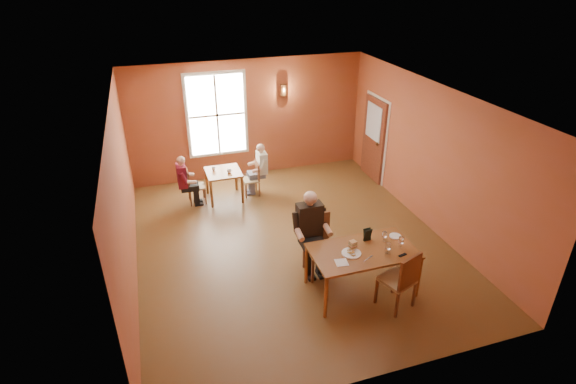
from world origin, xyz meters
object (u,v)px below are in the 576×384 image
object	(u,v)px
chair_diner_main	(320,247)
second_table	(224,185)
chair_diner_white	(251,179)
diner_white	(252,172)
main_table	(361,270)
chair_empty	(397,278)
diner_main	(321,239)
diner_maroon	(194,179)
chair_diner_maroon	(196,186)

from	to	relation	value
chair_diner_main	second_table	distance (m)	3.57
second_table	chair_diner_main	bearing A→B (deg)	-71.81
second_table	chair_diner_white	bearing A→B (deg)	0.00
chair_diner_white	diner_white	world-z (taller)	diner_white
main_table	chair_empty	xyz separation A→B (m)	(0.37, -0.53, 0.13)
main_table	diner_main	xyz separation A→B (m)	(-0.50, 0.62, 0.34)
chair_empty	diner_maroon	size ratio (longest dim) A/B	0.90
second_table	diner_white	world-z (taller)	diner_white
chair_diner_main	chair_diner_maroon	bearing A→B (deg)	-62.51
diner_main	diner_maroon	bearing A→B (deg)	-62.32
main_table	diner_main	size ratio (longest dim) A/B	1.17
chair_empty	second_table	bearing A→B (deg)	93.22
diner_main	chair_diner_maroon	size ratio (longest dim) A/B	1.75
chair_diner_main	chair_empty	distance (m)	1.46
main_table	chair_diner_main	bearing A→B (deg)	127.57
chair_diner_white	chair_diner_maroon	size ratio (longest dim) A/B	0.96
chair_diner_main	second_table	size ratio (longest dim) A/B	1.41
main_table	diner_main	bearing A→B (deg)	128.88
chair_diner_white	chair_diner_maroon	bearing A→B (deg)	90.00
chair_diner_maroon	chair_empty	bearing A→B (deg)	29.95
diner_main	chair_diner_maroon	xyz separation A→B (m)	(-1.76, 3.42, -0.32)
chair_diner_main	diner_main	bearing A→B (deg)	90.00
second_table	chair_diner_white	world-z (taller)	chair_diner_white
diner_white	main_table	bearing A→B (deg)	-166.99
diner_maroon	diner_white	bearing A→B (deg)	90.00
second_table	diner_maroon	bearing A→B (deg)	180.00
main_table	chair_diner_main	size ratio (longest dim) A/B	1.55
main_table	chair_empty	bearing A→B (deg)	-55.12
diner_white	chair_empty	bearing A→B (deg)	-164.10
main_table	diner_white	distance (m)	4.15
chair_empty	diner_white	bearing A→B (deg)	85.67
second_table	diner_maroon	world-z (taller)	diner_maroon
chair_diner_main	chair_empty	world-z (taller)	chair_diner_main
chair_diner_main	chair_diner_maroon	size ratio (longest dim) A/B	1.32
chair_empty	diner_white	world-z (taller)	diner_white
main_table	chair_empty	distance (m)	0.66
chair_diner_main	chair_diner_white	bearing A→B (deg)	-82.21
chair_empty	chair_diner_maroon	xyz separation A→B (m)	(-2.63, 4.57, -0.11)
chair_diner_white	diner_white	distance (m)	0.19
second_table	diner_main	bearing A→B (deg)	-71.96
diner_white	diner_maroon	xyz separation A→B (m)	(-1.36, 0.00, -0.00)
main_table	chair_diner_maroon	world-z (taller)	chair_diner_maroon
diner_main	chair_empty	world-z (taller)	diner_main
chair_diner_main	diner_maroon	bearing A→B (deg)	-62.11
second_table	chair_diner_maroon	bearing A→B (deg)	180.00
diner_main	second_table	xyz separation A→B (m)	(-1.11, 3.42, -0.39)
diner_main	second_table	size ratio (longest dim) A/B	1.87
chair_diner_main	second_table	xyz separation A→B (m)	(-1.11, 3.39, -0.21)
diner_maroon	chair_diner_white	bearing A→B (deg)	90.00
main_table	second_table	size ratio (longest dim) A/B	2.19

